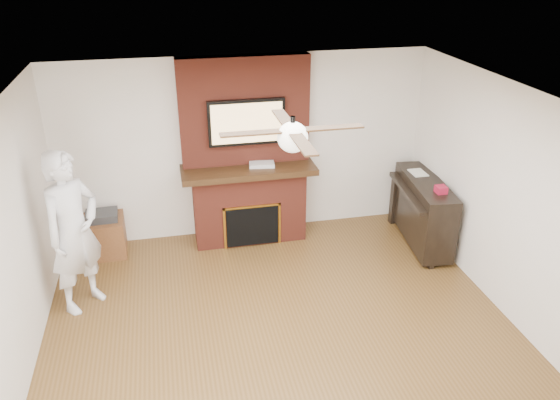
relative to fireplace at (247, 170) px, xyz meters
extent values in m
cube|color=#533718|center=(0.00, -2.55, -1.09)|extent=(5.36, 5.86, 0.18)
cube|color=white|center=(0.00, -2.55, 1.59)|extent=(5.36, 5.86, 0.18)
cube|color=silver|center=(0.00, 0.29, 0.25)|extent=(5.36, 0.18, 2.50)
cube|color=silver|center=(2.59, -2.55, 0.25)|extent=(0.18, 5.86, 2.50)
cube|color=maroon|center=(0.00, -0.05, -0.50)|extent=(1.50, 0.50, 1.00)
cube|color=black|center=(0.00, -0.08, 0.04)|extent=(1.78, 0.64, 0.08)
cube|color=maroon|center=(0.00, 0.10, 0.79)|extent=(1.70, 0.20, 1.42)
cube|color=black|center=(0.00, -0.30, -0.69)|extent=(0.70, 0.06, 0.55)
cube|color=#BF8C2D|center=(0.00, -0.31, -0.40)|extent=(0.78, 0.02, 0.03)
cube|color=#BF8C2D|center=(-0.38, -0.31, -0.69)|extent=(0.03, 0.02, 0.61)
cube|color=#BF8C2D|center=(0.38, -0.31, -0.69)|extent=(0.03, 0.02, 0.61)
cube|color=black|center=(0.00, -0.04, 0.68)|extent=(1.00, 0.07, 0.60)
cube|color=#E9BE7B|center=(0.00, -0.08, 0.68)|extent=(0.92, 0.01, 0.52)
cylinder|color=black|center=(0.00, -2.55, 1.43)|extent=(0.04, 0.04, 0.14)
sphere|color=white|center=(0.00, -2.55, 1.32)|extent=(0.26, 0.26, 0.26)
cube|color=black|center=(0.33, -2.55, 1.38)|extent=(0.55, 0.11, 0.01)
cube|color=black|center=(0.00, -2.22, 1.38)|extent=(0.11, 0.55, 0.01)
cube|color=black|center=(-0.33, -2.55, 1.38)|extent=(0.55, 0.11, 0.01)
cube|color=black|center=(0.00, -2.88, 1.38)|extent=(0.11, 0.55, 0.01)
imported|color=silver|center=(-2.10, -1.19, -0.06)|extent=(0.80, 0.82, 1.88)
cube|color=brown|center=(-1.94, -0.07, -0.74)|extent=(0.54, 0.54, 0.50)
cube|color=#2B2B2D|center=(-1.94, -0.07, -0.44)|extent=(0.41, 0.34, 0.10)
cube|color=black|center=(2.28, -0.70, -0.51)|extent=(0.57, 1.45, 0.87)
cube|color=black|center=(2.13, -1.33, -0.61)|extent=(0.07, 0.11, 0.76)
cube|color=black|center=(2.13, -0.07, -0.61)|extent=(0.07, 0.11, 0.76)
cube|color=black|center=(2.04, -0.70, -0.21)|extent=(0.30, 1.31, 0.05)
cube|color=silver|center=(2.28, -0.43, -0.06)|extent=(0.20, 0.27, 0.01)
cube|color=maroon|center=(2.28, -1.08, -0.03)|extent=(0.13, 0.13, 0.09)
cube|color=silver|center=(0.18, -0.10, 0.11)|extent=(0.35, 0.23, 0.05)
cylinder|color=orange|center=(-0.07, -0.24, -0.93)|extent=(0.07, 0.07, 0.12)
cylinder|color=#4E8133|center=(0.04, -0.19, -0.94)|extent=(0.07, 0.07, 0.10)
cylinder|color=#2D5B87|center=(0.18, -0.25, -0.96)|extent=(0.06, 0.06, 0.07)
camera|label=1|loc=(-1.02, -6.73, 2.81)|focal=35.00mm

